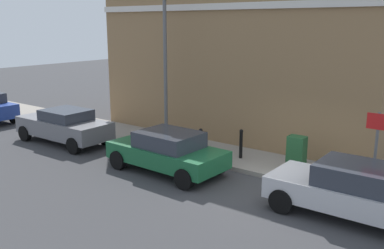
{
  "coord_description": "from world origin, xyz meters",
  "views": [
    {
      "loc": [
        -10.57,
        -5.15,
        4.77
      ],
      "look_at": [
        1.45,
        3.98,
        1.2
      ],
      "focal_mm": 40.09,
      "sensor_mm": 36.0,
      "label": 1
    }
  ],
  "objects_px": {
    "utility_cabinet": "(296,155)",
    "lamppost": "(165,63)",
    "car_grey": "(64,125)",
    "bollard_near_cabinet": "(241,143)",
    "car_silver": "(359,191)",
    "bollard_far_kerb": "(201,142)",
    "street_sign": "(377,141)",
    "car_green": "(167,151)"
  },
  "relations": [
    {
      "from": "bollard_far_kerb",
      "to": "street_sign",
      "type": "distance_m",
      "value": 5.85
    },
    {
      "from": "bollard_near_cabinet",
      "to": "bollard_far_kerb",
      "type": "distance_m",
      "value": 1.41
    },
    {
      "from": "car_silver",
      "to": "utility_cabinet",
      "type": "height_order",
      "value": "car_silver"
    },
    {
      "from": "car_green",
      "to": "street_sign",
      "type": "distance_m",
      "value": 6.28
    },
    {
      "from": "bollard_near_cabinet",
      "to": "car_grey",
      "type": "bearing_deg",
      "value": 107.29
    },
    {
      "from": "bollard_near_cabinet",
      "to": "street_sign",
      "type": "height_order",
      "value": "street_sign"
    },
    {
      "from": "car_grey",
      "to": "street_sign",
      "type": "xyz_separation_m",
      "value": [
        1.63,
        -11.57,
        0.93
      ]
    },
    {
      "from": "car_silver",
      "to": "lamppost",
      "type": "relative_size",
      "value": 0.78
    },
    {
      "from": "bollard_near_cabinet",
      "to": "bollard_far_kerb",
      "type": "height_order",
      "value": "same"
    },
    {
      "from": "bollard_near_cabinet",
      "to": "lamppost",
      "type": "relative_size",
      "value": 0.18
    },
    {
      "from": "utility_cabinet",
      "to": "lamppost",
      "type": "distance_m",
      "value": 6.17
    },
    {
      "from": "car_grey",
      "to": "bollard_near_cabinet",
      "type": "xyz_separation_m",
      "value": [
        2.18,
        -7.01,
        -0.03
      ]
    },
    {
      "from": "lamppost",
      "to": "car_green",
      "type": "bearing_deg",
      "value": -138.79
    },
    {
      "from": "car_grey",
      "to": "bollard_far_kerb",
      "type": "bearing_deg",
      "value": -166.94
    },
    {
      "from": "bollard_near_cabinet",
      "to": "bollard_far_kerb",
      "type": "relative_size",
      "value": 1.0
    },
    {
      "from": "bollard_near_cabinet",
      "to": "street_sign",
      "type": "bearing_deg",
      "value": -96.9
    },
    {
      "from": "utility_cabinet",
      "to": "lamppost",
      "type": "height_order",
      "value": "lamppost"
    },
    {
      "from": "bollard_near_cabinet",
      "to": "bollard_far_kerb",
      "type": "xyz_separation_m",
      "value": [
        -0.74,
        1.2,
        0.0
      ]
    },
    {
      "from": "utility_cabinet",
      "to": "bollard_far_kerb",
      "type": "height_order",
      "value": "utility_cabinet"
    },
    {
      "from": "car_grey",
      "to": "street_sign",
      "type": "height_order",
      "value": "street_sign"
    },
    {
      "from": "car_silver",
      "to": "car_green",
      "type": "height_order",
      "value": "car_silver"
    },
    {
      "from": "utility_cabinet",
      "to": "bollard_near_cabinet",
      "type": "height_order",
      "value": "utility_cabinet"
    },
    {
      "from": "car_green",
      "to": "utility_cabinet",
      "type": "relative_size",
      "value": 3.5
    },
    {
      "from": "bollard_far_kerb",
      "to": "lamppost",
      "type": "relative_size",
      "value": 0.18
    },
    {
      "from": "car_grey",
      "to": "bollard_far_kerb",
      "type": "xyz_separation_m",
      "value": [
        1.44,
        -5.81,
        -0.03
      ]
    },
    {
      "from": "bollard_far_kerb",
      "to": "bollard_near_cabinet",
      "type": "bearing_deg",
      "value": -58.3
    },
    {
      "from": "bollard_far_kerb",
      "to": "street_sign",
      "type": "relative_size",
      "value": 0.45
    },
    {
      "from": "car_grey",
      "to": "utility_cabinet",
      "type": "relative_size",
      "value": 3.7
    },
    {
      "from": "bollard_far_kerb",
      "to": "lamppost",
      "type": "bearing_deg",
      "value": 70.87
    },
    {
      "from": "bollard_near_cabinet",
      "to": "lamppost",
      "type": "bearing_deg",
      "value": 89.25
    },
    {
      "from": "car_silver",
      "to": "car_green",
      "type": "relative_size",
      "value": 1.1
    },
    {
      "from": "street_sign",
      "to": "lamppost",
      "type": "height_order",
      "value": "lamppost"
    },
    {
      "from": "street_sign",
      "to": "utility_cabinet",
      "type": "bearing_deg",
      "value": 79.58
    },
    {
      "from": "utility_cabinet",
      "to": "bollard_far_kerb",
      "type": "xyz_separation_m",
      "value": [
        -0.64,
        3.31,
        0.02
      ]
    },
    {
      "from": "car_grey",
      "to": "lamppost",
      "type": "xyz_separation_m",
      "value": [
        2.23,
        -3.53,
        2.57
      ]
    },
    {
      "from": "car_green",
      "to": "utility_cabinet",
      "type": "bearing_deg",
      "value": -145.62
    },
    {
      "from": "car_silver",
      "to": "utility_cabinet",
      "type": "distance_m",
      "value": 3.26
    },
    {
      "from": "car_green",
      "to": "lamppost",
      "type": "xyz_separation_m",
      "value": [
        2.39,
        2.09,
        2.58
      ]
    },
    {
      "from": "bollard_far_kerb",
      "to": "street_sign",
      "type": "bearing_deg",
      "value": -88.11
    },
    {
      "from": "car_silver",
      "to": "bollard_near_cabinet",
      "type": "relative_size",
      "value": 4.27
    },
    {
      "from": "car_silver",
      "to": "bollard_far_kerb",
      "type": "xyz_separation_m",
      "value": [
        1.4,
        5.85,
        -0.02
      ]
    },
    {
      "from": "bollard_near_cabinet",
      "to": "lamppost",
      "type": "distance_m",
      "value": 4.34
    }
  ]
}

